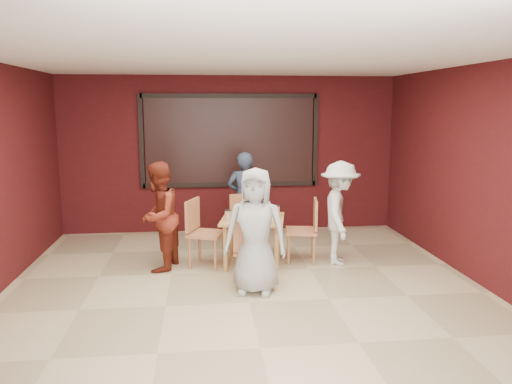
{
  "coord_description": "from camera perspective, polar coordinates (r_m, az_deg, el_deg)",
  "views": [
    {
      "loc": [
        -0.53,
        -5.49,
        2.26
      ],
      "look_at": [
        0.24,
        1.4,
        1.06
      ],
      "focal_mm": 35.0,
      "sensor_mm": 36.0,
      "label": 1
    }
  ],
  "objects": [
    {
      "name": "chair_back",
      "position": [
        7.87,
        -1.29,
        -3.12
      ],
      "size": [
        0.5,
        0.5,
        0.89
      ],
      "color": "#AD6643",
      "rests_on": "floor"
    },
    {
      "name": "chair_right",
      "position": [
        7.33,
        5.81,
        -3.96
      ],
      "size": [
        0.52,
        0.52,
        0.93
      ],
      "color": "#AD6643",
      "rests_on": "floor"
    },
    {
      "name": "diner_left",
      "position": [
        7.02,
        -11.09,
        -2.76
      ],
      "size": [
        0.76,
        0.87,
        1.51
      ],
      "primitive_type": "imported",
      "rotation": [
        0.0,
        0.0,
        -1.86
      ],
      "color": "maroon",
      "rests_on": "floor"
    },
    {
      "name": "diner_back",
      "position": [
        8.17,
        -1.35,
        -0.75
      ],
      "size": [
        0.6,
        0.43,
        1.54
      ],
      "primitive_type": "imported",
      "rotation": [
        0.0,
        0.0,
        3.03
      ],
      "color": "#2E3B53",
      "rests_on": "floor"
    },
    {
      "name": "window_blinds",
      "position": [
        8.98,
        -2.98,
        5.87
      ],
      "size": [
        3.0,
        0.02,
        1.5
      ],
      "primitive_type": "cube",
      "color": "black"
    },
    {
      "name": "dining_table",
      "position": [
        7.12,
        -0.37,
        -3.6
      ],
      "size": [
        1.02,
        1.02,
        0.84
      ],
      "color": "tan",
      "rests_on": "floor"
    },
    {
      "name": "chair_front",
      "position": [
        6.36,
        -0.52,
        -6.48
      ],
      "size": [
        0.52,
        0.52,
        0.85
      ],
      "color": "#AD6643",
      "rests_on": "floor"
    },
    {
      "name": "diner_front",
      "position": [
        6.04,
        -0.08,
        -4.49
      ],
      "size": [
        0.85,
        0.66,
        1.54
      ],
      "primitive_type": "imported",
      "rotation": [
        0.0,
        0.0,
        -0.25
      ],
      "color": "#B1B1B1",
      "rests_on": "floor"
    },
    {
      "name": "diner_right",
      "position": [
        7.27,
        9.55,
        -2.38
      ],
      "size": [
        0.76,
        1.07,
        1.49
      ],
      "primitive_type": "imported",
      "rotation": [
        0.0,
        0.0,
        1.34
      ],
      "color": "silver",
      "rests_on": "floor"
    },
    {
      "name": "floor",
      "position": [
        5.96,
        -0.81,
        -12.51
      ],
      "size": [
        7.0,
        7.0,
        0.0
      ],
      "primitive_type": "plane",
      "color": "#CCBC8D",
      "rests_on": "ground"
    },
    {
      "name": "chair_left",
      "position": [
        7.13,
        -6.28,
        -4.2
      ],
      "size": [
        0.6,
        0.6,
        0.96
      ],
      "color": "#AD6643",
      "rests_on": "floor"
    }
  ]
}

